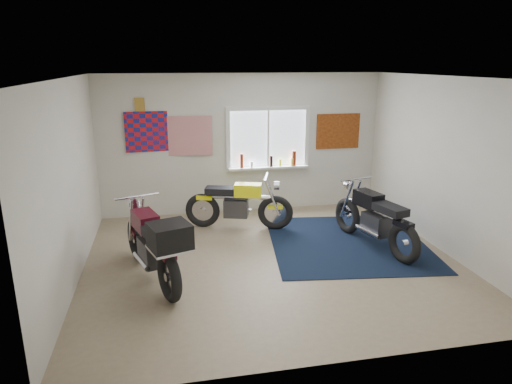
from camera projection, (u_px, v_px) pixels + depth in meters
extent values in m
plane|color=#9E896B|center=(271.00, 261.00, 6.90)|extent=(5.50, 5.50, 0.00)
plane|color=white|center=(273.00, 77.00, 6.16)|extent=(5.50, 5.50, 0.00)
plane|color=silver|center=(243.00, 144.00, 8.89)|extent=(5.50, 0.00, 5.50)
plane|color=silver|center=(335.00, 238.00, 4.18)|extent=(5.50, 0.00, 5.50)
plane|color=silver|center=(69.00, 184.00, 6.01)|extent=(0.00, 5.00, 5.00)
plane|color=silver|center=(445.00, 166.00, 7.05)|extent=(0.00, 5.00, 5.00)
cube|color=black|center=(347.00, 243.00, 7.58)|extent=(2.82, 2.90, 0.01)
cube|color=white|center=(268.00, 138.00, 8.94)|extent=(1.50, 0.02, 1.10)
cube|color=white|center=(268.00, 108.00, 8.76)|extent=(1.66, 0.06, 0.08)
cube|color=white|center=(268.00, 168.00, 9.09)|extent=(1.66, 0.06, 0.08)
cube|color=white|center=(228.00, 140.00, 8.78)|extent=(0.08, 0.06, 1.10)
cube|color=white|center=(307.00, 137.00, 9.08)|extent=(0.08, 0.06, 1.10)
cube|color=white|center=(268.00, 139.00, 8.93)|extent=(0.04, 0.06, 1.10)
cube|color=white|center=(268.00, 168.00, 9.03)|extent=(1.60, 0.16, 0.04)
cylinder|color=maroon|center=(242.00, 161.00, 8.87)|extent=(0.07, 0.07, 0.28)
cylinder|color=white|center=(252.00, 164.00, 8.93)|extent=(0.06, 0.06, 0.12)
cylinder|color=black|center=(271.00, 161.00, 8.99)|extent=(0.06, 0.06, 0.22)
cylinder|color=yellow|center=(280.00, 163.00, 9.04)|extent=(0.05, 0.05, 0.14)
cylinder|color=maroon|center=(294.00, 158.00, 9.07)|extent=(0.09, 0.09, 0.30)
cylinder|color=gold|center=(293.00, 162.00, 9.08)|extent=(0.08, 0.08, 0.16)
plane|color=red|center=(153.00, 132.00, 8.46)|extent=(1.00, 0.07, 1.00)
plane|color=red|center=(188.00, 136.00, 8.59)|extent=(0.90, 0.09, 0.90)
cube|color=olive|center=(140.00, 105.00, 8.29)|extent=(0.18, 0.02, 0.24)
cube|color=#A54C14|center=(338.00, 131.00, 9.18)|extent=(0.90, 0.03, 0.70)
torus|color=black|center=(275.00, 213.00, 8.12)|extent=(0.64, 0.30, 0.63)
torus|color=black|center=(203.00, 210.00, 8.24)|extent=(0.64, 0.30, 0.63)
cylinder|color=silver|center=(275.00, 213.00, 8.12)|extent=(0.13, 0.12, 0.10)
cylinder|color=silver|center=(203.00, 210.00, 8.24)|extent=(0.13, 0.12, 0.10)
cylinder|color=silver|center=(239.00, 197.00, 8.11)|extent=(1.16, 0.42, 0.08)
cube|color=#303133|center=(236.00, 208.00, 8.17)|extent=(0.48, 0.37, 0.32)
cylinder|color=silver|center=(237.00, 210.00, 8.34)|extent=(0.51, 0.21, 0.07)
cube|color=#FFFE0D|center=(248.00, 190.00, 8.06)|extent=(0.52, 0.37, 0.23)
cube|color=black|center=(220.00, 190.00, 8.11)|extent=(0.57, 0.40, 0.11)
cube|color=#FFFE0D|center=(205.00, 197.00, 8.17)|extent=(0.31, 0.23, 0.08)
cube|color=#FFFE0D|center=(275.00, 207.00, 8.09)|extent=(0.29, 0.20, 0.05)
cylinder|color=silver|center=(266.00, 177.00, 7.96)|extent=(0.20, 0.57, 0.03)
cylinder|color=silver|center=(277.00, 186.00, 7.99)|extent=(0.13, 0.17, 0.15)
torus|color=black|center=(347.00, 216.00, 7.97)|extent=(0.28, 0.64, 0.63)
torus|color=black|center=(404.00, 243.00, 6.76)|extent=(0.28, 0.64, 0.63)
cylinder|color=silver|center=(347.00, 216.00, 7.97)|extent=(0.12, 0.13, 0.11)
cylinder|color=silver|center=(404.00, 243.00, 6.76)|extent=(0.12, 0.13, 0.11)
cylinder|color=silver|center=(375.00, 210.00, 7.28)|extent=(0.39, 1.24, 0.09)
cube|color=#303133|center=(376.00, 224.00, 7.30)|extent=(0.38, 0.50, 0.34)
cylinder|color=silver|center=(368.00, 231.00, 7.26)|extent=(0.20, 0.55, 0.07)
cube|color=black|center=(368.00, 199.00, 7.40)|extent=(0.37, 0.55, 0.24)
cube|color=black|center=(390.00, 209.00, 6.95)|extent=(0.40, 0.60, 0.12)
cube|color=black|center=(404.00, 224.00, 6.73)|extent=(0.23, 0.33, 0.08)
cube|color=black|center=(348.00, 209.00, 7.94)|extent=(0.20, 0.30, 0.05)
cylinder|color=silver|center=(356.00, 179.00, 7.62)|extent=(0.61, 0.19, 0.04)
cylinder|color=silver|center=(348.00, 185.00, 7.84)|extent=(0.18, 0.14, 0.16)
torus|color=black|center=(137.00, 239.00, 6.87)|extent=(0.34, 0.68, 0.67)
torus|color=black|center=(169.00, 277.00, 5.68)|extent=(0.34, 0.68, 0.67)
cylinder|color=silver|center=(137.00, 239.00, 6.87)|extent=(0.13, 0.14, 0.11)
cylinder|color=silver|center=(169.00, 277.00, 5.68)|extent=(0.13, 0.14, 0.11)
cylinder|color=silver|center=(150.00, 235.00, 6.19)|extent=(0.50, 1.26, 0.09)
cube|color=#303133|center=(152.00, 252.00, 6.21)|extent=(0.42, 0.53, 0.35)
cylinder|color=silver|center=(141.00, 261.00, 6.16)|extent=(0.25, 0.56, 0.07)
cube|color=#3F0A14|center=(145.00, 221.00, 6.30)|extent=(0.42, 0.57, 0.25)
cube|color=black|center=(158.00, 235.00, 5.86)|extent=(0.45, 0.63, 0.12)
cube|color=#3F0A14|center=(167.00, 254.00, 5.64)|extent=(0.25, 0.34, 0.08)
cube|color=#3F0A14|center=(136.00, 231.00, 6.84)|extent=(0.23, 0.32, 0.05)
cylinder|color=silver|center=(137.00, 196.00, 6.52)|extent=(0.62, 0.24, 0.04)
cylinder|color=silver|center=(134.00, 204.00, 6.74)|extent=(0.19, 0.15, 0.16)
cube|color=black|center=(170.00, 236.00, 5.43)|extent=(0.58, 0.56, 0.31)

